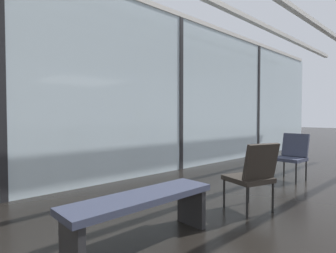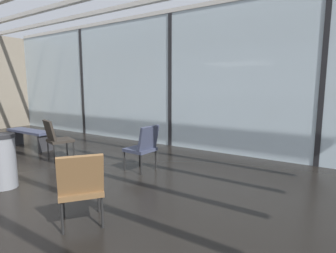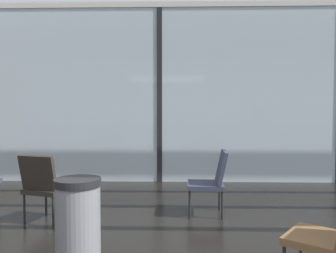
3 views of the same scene
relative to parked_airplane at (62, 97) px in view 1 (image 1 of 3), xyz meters
name	(u,v)px [view 1 (image 1 of 3)]	position (x,y,z in m)	size (l,w,h in m)	color
glass_curtain_wall	(180,94)	(0.70, -5.06, -0.19)	(14.00, 0.08, 3.42)	silver
window_mullion_0	(1,79)	(-2.80, -5.06, -0.19)	(0.10, 0.12, 3.42)	black
window_mullion_1	(180,94)	(0.70, -5.06, -0.19)	(0.10, 0.12, 3.42)	black
window_mullion_2	(257,101)	(4.20, -5.06, -0.19)	(0.10, 0.12, 3.42)	black
parked_airplane	(62,97)	(0.00, 0.00, 0.00)	(11.43, 3.79, 3.79)	silver
lounge_chair_0	(253,173)	(-0.61, -7.63, -1.40)	(0.61, 0.64, 0.87)	#28231E
lounge_chair_3	(292,154)	(1.52, -7.24, -1.40)	(0.54, 0.50, 0.87)	#33384C
waiting_bench	(142,206)	(-2.13, -7.38, -1.53)	(1.50, 0.41, 0.47)	#33384C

